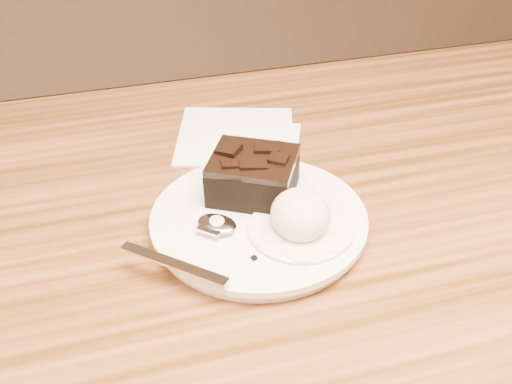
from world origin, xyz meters
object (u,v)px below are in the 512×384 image
object	(u,v)px
brownie	(253,178)
napkin	(236,135)
ice_cream_scoop	(300,215)
spoon	(217,225)
plate	(259,222)

from	to	relation	value
brownie	napkin	world-z (taller)	brownie
ice_cream_scoop	napkin	size ratio (longest dim) A/B	0.42
spoon	napkin	distance (m)	0.21
plate	napkin	bearing A→B (deg)	82.65
plate	spoon	bearing A→B (deg)	-167.73
plate	brownie	size ratio (longest dim) A/B	2.58
plate	napkin	distance (m)	0.19
napkin	spoon	bearing A→B (deg)	-109.42
spoon	brownie	bearing A→B (deg)	-3.88
ice_cream_scoop	spoon	world-z (taller)	ice_cream_scoop
plate	ice_cream_scoop	world-z (taller)	ice_cream_scoop
plate	ice_cream_scoop	size ratio (longest dim) A/B	3.59
plate	napkin	xyz separation A→B (m)	(0.02, 0.19, -0.01)
plate	ice_cream_scoop	xyz separation A→B (m)	(0.03, -0.03, 0.03)
ice_cream_scoop	napkin	bearing A→B (deg)	91.81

